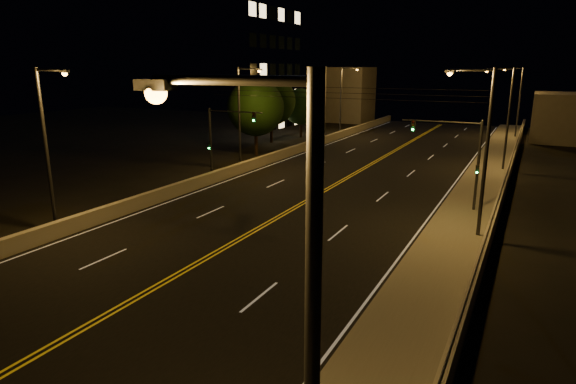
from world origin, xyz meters
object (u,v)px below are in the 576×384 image
at_px(streetlight_1, 482,144).
at_px(streetlight_6, 343,97).
at_px(traffic_signal_right, 462,155).
at_px(tree_0, 256,108).
at_px(building_tower, 201,31).
at_px(streetlight_2, 506,113).
at_px(streetlight_3, 517,98).
at_px(traffic_signal_left, 220,136).
at_px(tree_1, 271,101).
at_px(streetlight_5, 242,112).
at_px(tree_2, 301,107).
at_px(streetlight_4, 48,141).

xyz_separation_m(streetlight_1, streetlight_6, (-21.45, 35.93, 0.00)).
height_order(traffic_signal_right, tree_0, tree_0).
height_order(streetlight_1, building_tower, building_tower).
xyz_separation_m(streetlight_1, streetlight_2, (0.00, 19.94, 0.00)).
distance_m(streetlight_1, streetlight_3, 43.76).
bearing_deg(streetlight_1, streetlight_2, 90.00).
xyz_separation_m(streetlight_1, traffic_signal_left, (-20.32, 5.05, -1.51)).
xyz_separation_m(streetlight_1, tree_1, (-27.17, 25.97, -0.14)).
xyz_separation_m(streetlight_5, building_tower, (-19.02, 19.86, 8.80)).
xyz_separation_m(streetlight_2, traffic_signal_left, (-20.32, -14.90, -1.51)).
bearing_deg(traffic_signal_right, tree_1, 140.79).
height_order(streetlight_6, tree_1, streetlight_6).
relative_size(streetlight_3, streetlight_5, 1.00).
relative_size(streetlight_1, building_tower, 0.32).
bearing_deg(streetlight_5, streetlight_3, 57.47).
relative_size(streetlight_1, traffic_signal_right, 1.53).
bearing_deg(streetlight_5, tree_2, 101.57).
bearing_deg(tree_2, streetlight_4, -83.88).
bearing_deg(traffic_signal_left, tree_0, 107.57).
relative_size(traffic_signal_left, tree_2, 0.93).
distance_m(streetlight_3, streetlight_5, 39.89).
bearing_deg(building_tower, tree_1, -16.80).
bearing_deg(streetlight_6, streetlight_3, 20.05).
xyz_separation_m(building_tower, tree_2, (14.55, 2.01, -10.03)).
distance_m(streetlight_6, tree_2, 6.08).
xyz_separation_m(streetlight_4, traffic_signal_left, (1.13, 14.76, -1.51)).
bearing_deg(building_tower, tree_0, -38.26).
bearing_deg(tree_0, tree_1, 108.88).
xyz_separation_m(streetlight_2, streetlight_3, (0.00, 23.81, 0.00)).
bearing_deg(streetlight_3, tree_0, -132.17).
bearing_deg(traffic_signal_left, traffic_signal_right, 0.00).
height_order(streetlight_5, tree_1, streetlight_5).
bearing_deg(tree_2, streetlight_3, 24.40).
bearing_deg(streetlight_1, streetlight_6, 120.84).
distance_m(streetlight_3, traffic_signal_left, 43.75).
xyz_separation_m(traffic_signal_left, tree_1, (-6.85, 20.92, 1.37)).
xyz_separation_m(streetlight_2, tree_2, (-25.93, 12.05, -1.23)).
height_order(streetlight_5, tree_0, streetlight_5).
distance_m(streetlight_2, streetlight_4, 36.60).
bearing_deg(traffic_signal_right, streetlight_6, 122.82).
distance_m(streetlight_4, tree_1, 36.14).
distance_m(streetlight_2, streetlight_3, 23.81).
bearing_deg(building_tower, streetlight_3, 18.79).
bearing_deg(streetlight_3, tree_2, -155.60).
distance_m(tree_0, tree_1, 9.37).
relative_size(streetlight_4, tree_0, 1.14).
height_order(traffic_signal_left, building_tower, building_tower).
bearing_deg(tree_1, streetlight_6, 60.13).
xyz_separation_m(traffic_signal_right, building_tower, (-38.94, 24.94, 10.31)).
bearing_deg(tree_2, streetlight_6, 41.31).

